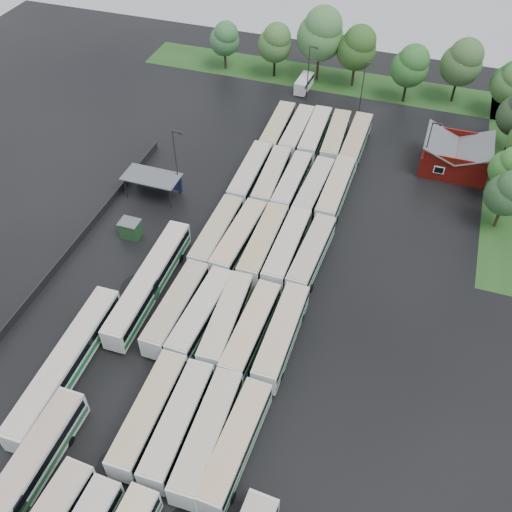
% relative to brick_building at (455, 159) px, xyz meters
% --- Properties ---
extents(ground, '(160.00, 160.00, 0.00)m').
position_rel_brick_building_xyz_m(ground, '(-24.00, -42.77, -1.87)').
color(ground, black).
rests_on(ground, ground).
extents(brick_building, '(10.07, 8.60, 5.39)m').
position_rel_brick_building_xyz_m(brick_building, '(0.00, 0.00, 0.00)').
color(brick_building, maroon).
rests_on(brick_building, ground).
extents(wash_shed, '(8.20, 4.20, 3.58)m').
position_rel_brick_building_xyz_m(wash_shed, '(-41.20, -20.74, 1.12)').
color(wash_shed, '#2D2D30').
rests_on(wash_shed, ground).
extents(utility_hut, '(2.70, 2.20, 2.62)m').
position_rel_brick_building_xyz_m(utility_hut, '(-40.20, -30.17, -0.55)').
color(utility_hut, '#193C1D').
rests_on(utility_hut, ground).
extents(grass_strip_north, '(80.00, 10.00, 0.01)m').
position_rel_brick_building_xyz_m(grass_strip_north, '(-22.00, 22.03, -1.86)').
color(grass_strip_north, '#1D4416').
rests_on(grass_strip_north, ground).
extents(west_fence, '(0.10, 50.00, 1.20)m').
position_rel_brick_building_xyz_m(west_fence, '(-46.20, -34.77, -1.27)').
color(west_fence, '#2D2D30').
rests_on(west_fence, ground).
extents(bus_r1c1, '(3.03, 13.25, 3.67)m').
position_rel_brick_building_xyz_m(bus_r1c1, '(-25.06, -54.82, 0.16)').
color(bus_r1c1, silver).
rests_on(bus_r1c1, ground).
extents(bus_r1c2, '(3.12, 13.16, 3.65)m').
position_rel_brick_building_xyz_m(bus_r1c2, '(-21.89, -54.88, 0.14)').
color(bus_r1c2, silver).
rests_on(bus_r1c2, ground).
extents(bus_r1c3, '(3.20, 13.46, 3.73)m').
position_rel_brick_building_xyz_m(bus_r1c3, '(-18.68, -55.15, 0.18)').
color(bus_r1c3, silver).
rests_on(bus_r1c3, ground).
extents(bus_r1c4, '(3.25, 13.23, 3.66)m').
position_rel_brick_building_xyz_m(bus_r1c4, '(-15.78, -55.19, 0.15)').
color(bus_r1c4, silver).
rests_on(bus_r1c4, ground).
extents(bus_r2c0, '(3.00, 13.13, 3.64)m').
position_rel_brick_building_xyz_m(bus_r2c0, '(-28.21, -41.42, 0.14)').
color(bus_r2c0, silver).
rests_on(bus_r2c0, ground).
extents(bus_r2c1, '(3.35, 13.06, 3.60)m').
position_rel_brick_building_xyz_m(bus_r2c1, '(-25.09, -41.40, 0.12)').
color(bus_r2c1, silver).
rests_on(bus_r2c1, ground).
extents(bus_r2c2, '(3.39, 13.02, 3.59)m').
position_rel_brick_building_xyz_m(bus_r2c2, '(-22.03, -41.30, 0.11)').
color(bus_r2c2, silver).
rests_on(bus_r2c2, ground).
extents(bus_r2c3, '(3.07, 13.09, 3.63)m').
position_rel_brick_building_xyz_m(bus_r2c3, '(-18.85, -41.78, 0.13)').
color(bus_r2c3, silver).
rests_on(bus_r2c3, ground).
extents(bus_r2c4, '(2.87, 13.40, 3.73)m').
position_rel_brick_building_xyz_m(bus_r2c4, '(-15.40, -41.33, 0.18)').
color(bus_r2c4, silver).
rests_on(bus_r2c4, ground).
extents(bus_r3c0, '(2.85, 13.03, 3.62)m').
position_rel_brick_building_xyz_m(bus_r3c0, '(-28.45, -27.98, 0.13)').
color(bus_r3c0, silver).
rests_on(bus_r3c0, ground).
extents(bus_r3c1, '(3.43, 13.42, 3.70)m').
position_rel_brick_building_xyz_m(bus_r3c1, '(-25.30, -27.97, 0.17)').
color(bus_r3c1, silver).
rests_on(bus_r3c1, ground).
extents(bus_r3c2, '(2.91, 13.42, 3.73)m').
position_rel_brick_building_xyz_m(bus_r3c2, '(-21.96, -27.88, 0.19)').
color(bus_r3c2, silver).
rests_on(bus_r3c2, ground).
extents(bus_r3c3, '(2.91, 13.45, 3.74)m').
position_rel_brick_building_xyz_m(bus_r3c3, '(-18.80, -27.75, 0.19)').
color(bus_r3c3, silver).
rests_on(bus_r3c3, ground).
extents(bus_r3c4, '(3.35, 13.05, 3.60)m').
position_rel_brick_building_xyz_m(bus_r3c4, '(-15.56, -27.77, 0.12)').
color(bus_r3c4, silver).
rests_on(bus_r3c4, ground).
extents(bus_r4c0, '(3.15, 13.46, 3.73)m').
position_rel_brick_building_xyz_m(bus_r4c0, '(-28.51, -14.25, 0.19)').
color(bus_r4c0, silver).
rests_on(bus_r4c0, ground).
extents(bus_r4c1, '(3.35, 13.18, 3.64)m').
position_rel_brick_building_xyz_m(bus_r4c1, '(-25.18, -14.14, 0.13)').
color(bus_r4c1, silver).
rests_on(bus_r4c1, ground).
extents(bus_r4c2, '(2.75, 12.77, 3.55)m').
position_rel_brick_building_xyz_m(bus_r4c2, '(-22.04, -14.30, 0.09)').
color(bus_r4c2, silver).
rests_on(bus_r4c2, ground).
extents(bus_r4c3, '(3.17, 12.93, 3.57)m').
position_rel_brick_building_xyz_m(bus_r4c3, '(-18.68, -14.68, 0.10)').
color(bus_r4c3, silver).
rests_on(bus_r4c3, ground).
extents(bus_r4c4, '(2.98, 13.49, 3.75)m').
position_rel_brick_building_xyz_m(bus_r4c4, '(-15.58, -14.05, 0.20)').
color(bus_r4c4, silver).
rests_on(bus_r4c4, ground).
extents(bus_r5c0, '(3.14, 13.04, 3.61)m').
position_rel_brick_building_xyz_m(bus_r5c0, '(-28.37, -0.97, 0.12)').
color(bus_r5c0, silver).
rests_on(bus_r5c0, ground).
extents(bus_r5c1, '(2.81, 12.88, 3.58)m').
position_rel_brick_building_xyz_m(bus_r5c1, '(-25.10, -0.88, 0.10)').
color(bus_r5c1, silver).
rests_on(bus_r5c1, ground).
extents(bus_r5c2, '(3.20, 13.31, 3.68)m').
position_rel_brick_building_xyz_m(bus_r5c2, '(-22.12, -0.69, 0.16)').
color(bus_r5c2, silver).
rests_on(bus_r5c2, ground).
extents(bus_r5c3, '(3.38, 13.15, 3.63)m').
position_rel_brick_building_xyz_m(bus_r5c3, '(-18.72, -0.58, 0.13)').
color(bus_r5c3, silver).
rests_on(bus_r5c3, ground).
extents(bus_r5c4, '(2.83, 13.22, 3.68)m').
position_rel_brick_building_xyz_m(bus_r5c4, '(-15.42, -0.53, 0.16)').
color(bus_r5c4, silver).
rests_on(bus_r5c4, ground).
extents(artic_bus_west_a, '(2.88, 20.18, 3.74)m').
position_rel_brick_building_xyz_m(artic_bus_west_a, '(-32.94, -65.87, 0.21)').
color(artic_bus_west_a, silver).
rests_on(artic_bus_west_a, ground).
extents(artic_bus_west_b, '(3.15, 19.52, 3.61)m').
position_rel_brick_building_xyz_m(artic_bus_west_b, '(-33.04, -38.71, 0.14)').
color(artic_bus_west_b, silver).
rests_on(artic_bus_west_b, ground).
extents(artic_bus_west_c, '(3.31, 19.87, 3.68)m').
position_rel_brick_building_xyz_m(artic_bus_west_c, '(-36.10, -52.37, 0.17)').
color(artic_bus_west_c, silver).
rests_on(artic_bus_west_c, ground).
extents(minibus, '(2.42, 5.78, 2.48)m').
position_rel_brick_building_xyz_m(minibus, '(-28.60, 16.45, -0.49)').
color(minibus, silver).
rests_on(minibus, ground).
extents(tree_north_0, '(5.76, 5.76, 9.54)m').
position_rel_brick_building_xyz_m(tree_north_0, '(-45.43, 19.83, 4.27)').
color(tree_north_0, '#36261B').
rests_on(tree_north_0, ground).
extents(tree_north_1, '(6.40, 6.40, 10.60)m').
position_rel_brick_building_xyz_m(tree_north_1, '(-35.33, 19.82, 4.95)').
color(tree_north_1, black).
rests_on(tree_north_1, ground).
extents(tree_north_2, '(8.52, 8.52, 14.12)m').
position_rel_brick_building_xyz_m(tree_north_2, '(-27.14, 21.23, 7.22)').
color(tree_north_2, '#382318').
rests_on(tree_north_2, ground).
extents(tree_north_3, '(7.14, 7.14, 11.82)m').
position_rel_brick_building_xyz_m(tree_north_3, '(-20.18, 20.91, 5.74)').
color(tree_north_3, '#352318').
rests_on(tree_north_3, ground).
extents(tree_north_4, '(6.58, 6.58, 10.89)m').
position_rel_brick_building_xyz_m(tree_north_4, '(-10.15, 18.21, 5.14)').
color(tree_north_4, black).
rests_on(tree_north_4, ground).
extents(tree_north_5, '(7.18, 7.18, 11.89)m').
position_rel_brick_building_xyz_m(tree_north_5, '(-1.80, 21.11, 5.78)').
color(tree_north_5, black).
rests_on(tree_north_5, ground).
extents(tree_north_6, '(6.10, 6.10, 10.11)m').
position_rel_brick_building_xyz_m(tree_north_6, '(6.54, 19.12, 4.63)').
color(tree_north_6, black).
rests_on(tree_north_6, ground).
extents(tree_east_0, '(5.72, 5.72, 9.47)m').
position_rel_brick_building_xyz_m(tree_east_0, '(7.00, -12.13, 4.22)').
color(tree_east_0, '#352419').
rests_on(tree_east_0, ground).
extents(tree_east_1, '(5.54, 5.54, 9.18)m').
position_rel_brick_building_xyz_m(tree_east_1, '(7.19, -5.83, 4.04)').
color(tree_east_1, black).
rests_on(tree_east_1, ground).
extents(tree_east_4, '(6.09, 6.09, 10.09)m').
position_rel_brick_building_xyz_m(tree_east_4, '(6.67, 18.03, 4.63)').
color(tree_east_4, black).
rests_on(tree_east_4, ground).
extents(lamp_post_ne, '(1.46, 0.28, 9.49)m').
position_rel_brick_building_xyz_m(lamp_post_ne, '(-4.39, -3.67, 3.65)').
color(lamp_post_ne, '#2D2D30').
rests_on(lamp_post_ne, ground).
extents(lamp_post_nw, '(1.69, 0.33, 10.96)m').
position_rel_brick_building_xyz_m(lamp_post_nw, '(-37.64, -19.57, 4.50)').
color(lamp_post_nw, '#2D2D30').
rests_on(lamp_post_nw, ground).
extents(lamp_post_back_w, '(1.58, 0.31, 10.26)m').
position_rel_brick_building_xyz_m(lamp_post_back_w, '(-26.99, 12.96, 4.09)').
color(lamp_post_back_w, '#2D2D30').
rests_on(lamp_post_back_w, ground).
extents(lamp_post_back_e, '(1.47, 0.29, 9.55)m').
position_rel_brick_building_xyz_m(lamp_post_back_e, '(-17.04, 11.78, 3.68)').
color(lamp_post_back_e, '#2D2D30').
rests_on(lamp_post_back_e, ground).
extents(puddle_0, '(5.05, 5.05, 0.01)m').
position_rel_brick_building_xyz_m(puddle_0, '(-25.72, -60.09, -1.86)').
color(puddle_0, black).
rests_on(puddle_0, ground).
extents(puddle_2, '(5.36, 5.36, 0.01)m').
position_rel_brick_building_xyz_m(puddle_2, '(-34.60, -38.40, -1.86)').
color(puddle_2, black).
rests_on(puddle_2, ground).
extents(puddle_3, '(5.07, 5.07, 0.01)m').
position_rel_brick_building_xyz_m(puddle_3, '(-17.41, -43.68, -1.86)').
color(puddle_3, black).
rests_on(puddle_3, ground).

